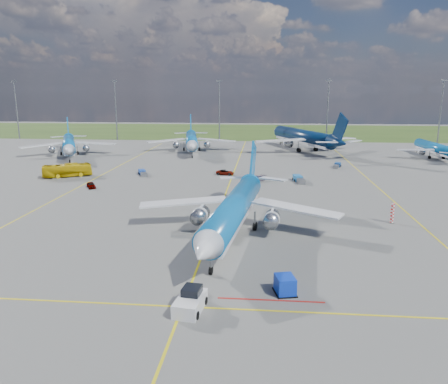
# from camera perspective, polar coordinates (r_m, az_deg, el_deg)

# --- Properties ---
(ground) EXTENTS (400.00, 400.00, 0.00)m
(ground) POSITION_cam_1_polar(r_m,az_deg,el_deg) (59.22, -1.87, -5.66)
(ground) COLOR #575754
(ground) RESTS_ON ground
(grass_strip) EXTENTS (400.00, 80.00, 0.01)m
(grass_strip) POSITION_cam_1_polar(r_m,az_deg,el_deg) (206.58, 3.33, 7.92)
(grass_strip) COLOR #2D4719
(grass_strip) RESTS_ON ground
(taxiway_lines) EXTENTS (60.25, 160.00, 0.02)m
(taxiway_lines) POSITION_cam_1_polar(r_m,az_deg,el_deg) (85.73, 0.53, 0.33)
(taxiway_lines) COLOR yellow
(taxiway_lines) RESTS_ON ground
(floodlight_masts) EXTENTS (202.20, 0.50, 22.70)m
(floodlight_masts) POSITION_cam_1_polar(r_m,az_deg,el_deg) (165.73, 6.41, 10.89)
(floodlight_masts) COLOR slate
(floodlight_masts) RESTS_ON ground
(warning_post) EXTENTS (0.50, 0.50, 3.00)m
(warning_post) POSITION_cam_1_polar(r_m,az_deg,el_deg) (68.65, 21.11, -2.59)
(warning_post) COLOR red
(warning_post) RESTS_ON ground
(bg_jet_nw) EXTENTS (42.58, 47.13, 10.07)m
(bg_jet_nw) POSITION_cam_1_polar(r_m,az_deg,el_deg) (137.00, -19.50, 4.45)
(bg_jet_nw) COLOR #0B5EA3
(bg_jet_nw) RESTS_ON ground
(bg_jet_nnw) EXTENTS (36.69, 44.33, 10.38)m
(bg_jet_nnw) POSITION_cam_1_polar(r_m,az_deg,el_deg) (138.55, -4.24, 5.27)
(bg_jet_nnw) COLOR #0B5EA3
(bg_jet_nnw) RESTS_ON ground
(bg_jet_n) EXTENTS (53.10, 59.14, 12.70)m
(bg_jet_n) POSITION_cam_1_polar(r_m,az_deg,el_deg) (143.52, 10.19, 5.37)
(bg_jet_n) COLOR #071D3E
(bg_jet_n) RESTS_ON ground
(bg_jet_ne) EXTENTS (25.83, 32.92, 8.28)m
(bg_jet_ne) POSITION_cam_1_polar(r_m,az_deg,el_deg) (139.77, 25.65, 4.07)
(bg_jet_ne) COLOR #0B5EA3
(bg_jet_ne) RESTS_ON ground
(main_airliner) EXTENTS (34.97, 43.36, 10.50)m
(main_airliner) POSITION_cam_1_polar(r_m,az_deg,el_deg) (59.43, 1.32, -5.59)
(main_airliner) COLOR #0B5EA3
(main_airliner) RESTS_ON ground
(pushback_tug) EXTENTS (2.70, 5.91, 1.97)m
(pushback_tug) POSITION_cam_1_polar(r_m,az_deg,el_deg) (40.18, -4.40, -14.05)
(pushback_tug) COLOR silver
(pushback_tug) RESTS_ON ground
(uld_container) EXTENTS (2.18, 2.50, 1.73)m
(uld_container) POSITION_cam_1_polar(r_m,az_deg,el_deg) (43.32, 7.97, -11.92)
(uld_container) COLOR #0D31BA
(uld_container) RESTS_ON ground
(apron_bus) EXTENTS (10.56, 7.32, 2.97)m
(apron_bus) POSITION_cam_1_polar(r_m,az_deg,el_deg) (104.11, -19.82, 2.68)
(apron_bus) COLOR gold
(apron_bus) RESTS_ON ground
(service_car_a) EXTENTS (3.00, 3.69, 1.18)m
(service_car_a) POSITION_cam_1_polar(r_m,az_deg,el_deg) (90.89, -16.97, 0.87)
(service_car_a) COLOR #999999
(service_car_a) RESTS_ON ground
(service_car_b) EXTENTS (4.25, 2.22, 1.14)m
(service_car_b) POSITION_cam_1_polar(r_m,az_deg,el_deg) (100.44, 0.14, 2.58)
(service_car_b) COLOR #999999
(service_car_b) RESTS_ON ground
(service_car_c) EXTENTS (3.90, 4.06, 1.16)m
(service_car_c) POSITION_cam_1_polar(r_m,az_deg,el_deg) (93.72, 4.41, 1.77)
(service_car_c) COLOR #999999
(service_car_c) RESTS_ON ground
(baggage_tug_w) EXTENTS (2.35, 5.63, 1.23)m
(baggage_tug_w) POSITION_cam_1_polar(r_m,az_deg,el_deg) (94.16, 9.74, 1.67)
(baggage_tug_w) COLOR #1C66A8
(baggage_tug_w) RESTS_ON ground
(baggage_tug_c) EXTENTS (3.19, 4.97, 1.09)m
(baggage_tug_c) POSITION_cam_1_polar(r_m,az_deg,el_deg) (101.96, -10.59, 2.48)
(baggage_tug_c) COLOR #1B45A4
(baggage_tug_c) RESTS_ON ground
(baggage_tug_e) EXTENTS (2.59, 4.87, 1.06)m
(baggage_tug_e) POSITION_cam_1_polar(r_m,az_deg,el_deg) (113.70, 14.55, 3.37)
(baggage_tug_e) COLOR navy
(baggage_tug_e) RESTS_ON ground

